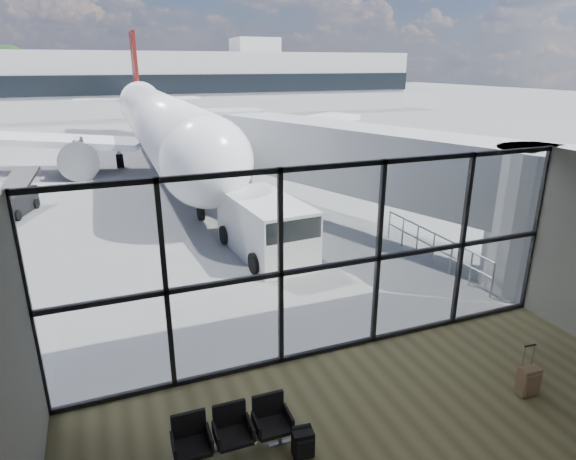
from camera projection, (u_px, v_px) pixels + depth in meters
ground at (148, 134)px, 46.61m from camera, size 220.00×220.00×0.00m
lounge_shell at (494, 369)px, 6.30m from camera, size 12.02×8.01×4.51m
glass_curtain_wall at (331, 264)px, 10.66m from camera, size 12.10×0.12×4.50m
jet_bridge at (365, 165)px, 18.40m from camera, size 8.00×16.50×4.33m
apron_railing at (434, 244)px, 16.16m from camera, size 0.06×5.46×1.11m
far_terminal at (123, 82)px, 64.38m from camera, size 80.00×12.20×11.00m
tree_5 at (10, 68)px, 67.71m from camera, size 6.27×6.27×9.03m
seating_row at (232, 428)px, 8.28m from camera, size 2.06×0.60×0.91m
backpack at (303, 444)px, 8.26m from camera, size 0.39×0.36×0.55m
suitcase at (529, 381)px, 9.78m from camera, size 0.42×0.32×1.10m
airliner at (158, 121)px, 32.31m from camera, size 31.34×36.24×9.34m
service_van at (266, 226)px, 16.89m from camera, size 2.55×4.78×2.02m
belt_loader at (11, 201)px, 21.62m from camera, size 2.33×4.02×1.76m
traffic_cone_a at (228, 221)px, 19.91m from camera, size 0.41×0.41×0.58m
traffic_cone_b at (278, 194)px, 23.95m from camera, size 0.43×0.43×0.61m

